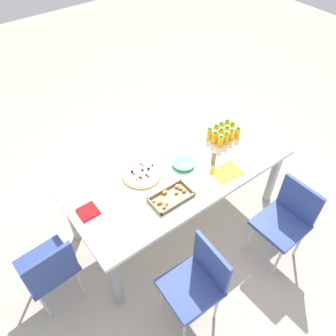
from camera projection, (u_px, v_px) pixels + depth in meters
ground_plane at (177, 217)px, 3.56m from camera, size 12.00×12.00×0.00m
party_table at (178, 173)px, 3.08m from camera, size 2.04×0.96×0.74m
chair_far_left at (287, 218)px, 2.95m from camera, size 0.41×0.41×0.83m
chair_far_right at (198, 280)px, 2.54m from camera, size 0.42×0.42×0.83m
chair_end at (49, 269)px, 2.61m from camera, size 0.43×0.43×0.83m
juice_bottle_0 at (227, 125)px, 3.37m from camera, size 0.06×0.06×0.13m
juice_bottle_1 at (221, 127)px, 3.33m from camera, size 0.06×0.06×0.14m
juice_bottle_2 at (216, 130)px, 3.30m from camera, size 0.06×0.06×0.14m
juice_bottle_3 at (209, 133)px, 3.27m from camera, size 0.05×0.05×0.14m
juice_bottle_4 at (232, 128)px, 3.32m from camera, size 0.06×0.06×0.15m
juice_bottle_5 at (226, 131)px, 3.30m from camera, size 0.06×0.06×0.13m
juice_bottle_6 at (221, 134)px, 3.26m from camera, size 0.06×0.06×0.14m
juice_bottle_7 at (215, 137)px, 3.23m from camera, size 0.06×0.06×0.14m
juice_bottle_8 at (237, 132)px, 3.29m from camera, size 0.05×0.05×0.13m
juice_bottle_9 at (231, 135)px, 3.26m from camera, size 0.05×0.05×0.14m
juice_bottle_10 at (226, 138)px, 3.22m from camera, size 0.05×0.05×0.15m
juice_bottle_11 at (220, 141)px, 3.18m from camera, size 0.06×0.06×0.15m
fruit_pizza at (142, 174)px, 2.97m from camera, size 0.35×0.35×0.05m
snack_tray at (171, 196)px, 2.79m from camera, size 0.36×0.20×0.04m
plate_stack at (184, 164)px, 3.05m from camera, size 0.21×0.21×0.03m
napkin_stack at (88, 211)px, 2.68m from camera, size 0.15×0.15×0.02m
cardboard_tube at (214, 158)px, 3.02m from camera, size 0.04×0.04×0.15m
paper_folder at (227, 172)px, 2.99m from camera, size 0.27×0.22×0.01m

